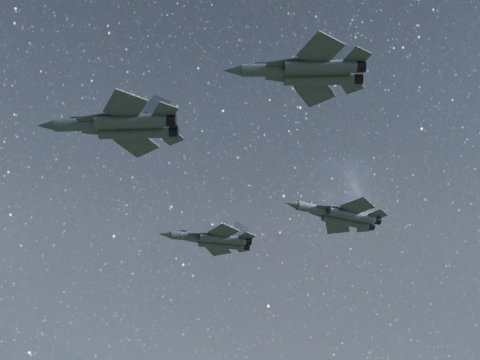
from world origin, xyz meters
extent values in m
cylinder|color=#2F363B|center=(-28.34, -5.36, 161.08)|extent=(8.47, 4.30, 1.76)
cone|color=#2F363B|center=(-33.47, -3.65, 161.08)|extent=(3.06, 2.35, 1.58)
ellipsoid|color=black|center=(-29.62, -4.93, 161.92)|extent=(2.92, 1.97, 0.87)
cube|color=#2F363B|center=(-22.78, -7.20, 161.02)|extent=(9.30, 4.52, 1.47)
cylinder|color=#2F363B|center=(-22.70, -8.42, 160.51)|extent=(9.54, 4.66, 1.76)
cylinder|color=#2F363B|center=(-21.99, -6.28, 160.51)|extent=(9.54, 4.66, 1.76)
cylinder|color=black|center=(-17.78, -10.05, 160.51)|extent=(1.90, 2.00, 1.62)
cylinder|color=black|center=(-17.07, -7.91, 160.51)|extent=(1.90, 2.00, 1.62)
cube|color=#2F363B|center=(-26.89, -7.44, 160.94)|extent=(5.72, 3.96, 0.14)
cube|color=#2F363B|center=(-25.93, -4.55, 160.94)|extent=(5.97, 1.98, 0.14)
cube|color=#2F363B|center=(-23.77, -10.91, 160.74)|extent=(5.30, 5.72, 0.23)
cube|color=#2F363B|center=(-21.35, -3.64, 160.74)|extent=(6.46, 6.39, 0.23)
cube|color=#2F363B|center=(-18.67, -11.30, 160.74)|extent=(3.11, 3.28, 0.17)
cube|color=#2F363B|center=(-17.04, -6.38, 160.74)|extent=(3.83, 3.81, 0.17)
cube|color=#2F363B|center=(-19.69, -9.72, 162.65)|extent=(3.67, 1.70, 4.01)
cube|color=#2F363B|center=(-18.80, -7.04, 162.65)|extent=(3.86, 1.10, 4.01)
cylinder|color=#2F363B|center=(-9.01, 17.14, 158.95)|extent=(7.11, 2.23, 1.47)
cone|color=#2F363B|center=(-13.52, 17.63, 158.95)|extent=(2.40, 1.56, 1.32)
ellipsoid|color=black|center=(-10.14, 17.26, 159.66)|extent=(2.34, 1.23, 0.73)
cube|color=#2F363B|center=(-4.13, 16.61, 158.91)|extent=(7.85, 2.25, 1.23)
cylinder|color=#2F363B|center=(-3.86, 15.63, 158.48)|extent=(8.05, 2.33, 1.47)
cylinder|color=#2F363B|center=(-3.65, 17.50, 158.48)|extent=(8.05, 2.33, 1.47)
cylinder|color=black|center=(0.46, 15.15, 158.48)|extent=(1.37, 1.49, 1.36)
cylinder|color=black|center=(0.67, 17.03, 158.48)|extent=(1.37, 1.49, 1.36)
cube|color=#2F363B|center=(-7.46, 15.69, 158.84)|extent=(5.00, 2.45, 0.11)
cube|color=#2F363B|center=(-7.18, 18.22, 158.84)|extent=(4.98, 1.44, 0.11)
cube|color=#2F363B|center=(-4.29, 13.39, 158.67)|extent=(5.00, 5.22, 0.19)
cube|color=#2F363B|center=(-3.59, 19.78, 158.67)|extent=(5.33, 5.41, 0.19)
cube|color=#2F363B|center=(-0.05, 13.97, 158.67)|extent=(2.94, 3.04, 0.14)
cube|color=#2F363B|center=(0.42, 18.29, 158.67)|extent=(3.15, 3.19, 0.14)
cube|color=#2F363B|center=(-1.16, 15.09, 160.28)|extent=(3.25, 0.77, 3.36)
cube|color=#2F363B|center=(-0.90, 17.44, 160.28)|extent=(3.29, 0.51, 3.36)
cylinder|color=#2F363B|center=(-7.59, -21.55, 161.30)|extent=(7.52, 3.63, 1.56)
cone|color=#2F363B|center=(-12.18, -20.16, 161.30)|extent=(2.70, 2.03, 1.40)
ellipsoid|color=black|center=(-8.74, -21.20, 162.05)|extent=(2.58, 1.69, 0.77)
cube|color=#2F363B|center=(-2.62, -23.06, 161.25)|extent=(8.27, 3.81, 1.30)
cylinder|color=#2F363B|center=(-2.53, -24.13, 160.80)|extent=(8.48, 3.92, 1.56)
cylinder|color=#2F363B|center=(-1.95, -22.22, 160.80)|extent=(8.48, 3.92, 1.56)
cylinder|color=black|center=(1.86, -25.46, 160.80)|extent=(1.66, 1.75, 1.44)
cylinder|color=black|center=(2.44, -23.55, 160.80)|extent=(1.66, 1.75, 1.44)
cube|color=#2F363B|center=(-6.26, -23.36, 161.18)|extent=(5.10, 3.40, 0.12)
cube|color=#2F363B|center=(-5.48, -20.78, 161.18)|extent=(5.28, 1.62, 0.12)
cube|color=#2F363B|center=(-3.42, -26.36, 161.00)|extent=(4.78, 5.13, 0.20)
cube|color=#2F363B|center=(-1.45, -19.87, 161.00)|extent=(5.73, 5.68, 0.20)
cube|color=#2F363B|center=(1.10, -26.58, 161.00)|extent=(2.80, 2.95, 0.15)
cube|color=#2F363B|center=(2.44, -22.19, 161.00)|extent=(3.39, 3.38, 0.15)
cube|color=#2F363B|center=(0.17, -25.20, 162.70)|extent=(3.28, 1.42, 3.55)
cube|color=#2F363B|center=(0.89, -22.82, 162.70)|extent=(3.43, 0.89, 3.55)
cylinder|color=#2F363B|center=(8.24, 2.69, 158.85)|extent=(7.25, 1.98, 1.51)
cone|color=#2F363B|center=(3.61, 2.38, 158.85)|extent=(2.41, 1.51, 1.36)
ellipsoid|color=black|center=(7.08, 2.62, 159.58)|extent=(2.37, 1.17, 0.75)
cube|color=#2F363B|center=(13.27, 3.03, 158.80)|extent=(8.02, 1.98, 1.26)
cylinder|color=#2F363B|center=(13.72, 2.09, 158.37)|extent=(8.22, 2.05, 1.51)
cylinder|color=#2F363B|center=(13.59, 4.02, 158.37)|extent=(8.22, 2.05, 1.51)
cylinder|color=black|center=(18.17, 2.38, 158.37)|extent=(1.35, 1.47, 1.39)
cylinder|color=black|center=(18.04, 4.31, 158.37)|extent=(1.35, 1.47, 1.39)
cube|color=#2F363B|center=(10.07, 1.50, 158.74)|extent=(5.13, 1.69, 0.12)
cube|color=#2F363B|center=(9.90, 4.11, 158.74)|extent=(5.14, 2.32, 0.12)
cube|color=#2F363B|center=(13.68, -0.25, 158.56)|extent=(5.42, 5.53, 0.19)
cube|color=#2F363B|center=(13.24, 6.32, 158.56)|extent=(5.21, 5.41, 0.19)
cube|color=#2F363B|center=(17.86, 1.10, 158.56)|extent=(3.20, 3.25, 0.15)
cube|color=#2F363B|center=(17.57, 5.54, 158.56)|extent=(3.07, 3.16, 0.15)
cube|color=#2F363B|center=(16.54, 2.03, 160.21)|extent=(3.37, 0.49, 3.45)
cube|color=#2F363B|center=(16.38, 4.45, 160.21)|extent=(3.35, 0.65, 3.45)
camera|label=1|loc=(-24.67, -66.21, 112.31)|focal=42.00mm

